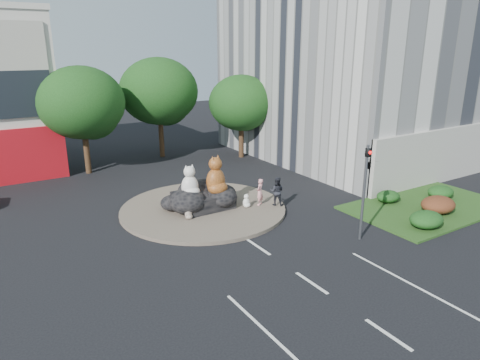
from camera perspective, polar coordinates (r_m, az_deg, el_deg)
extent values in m
plane|color=black|center=(18.82, 9.53, -13.40)|extent=(120.00, 120.00, 0.00)
cylinder|color=brown|center=(26.29, -4.92, -3.79)|extent=(10.00, 10.00, 0.20)
cube|color=#264316|center=(29.00, 23.69, -3.28)|extent=(10.00, 6.00, 0.12)
cylinder|color=#382314|center=(35.49, -19.78, 3.80)|extent=(0.44, 0.44, 3.74)
ellipsoid|color=#153912|center=(34.88, -20.39, 9.64)|extent=(6.46, 6.46, 5.49)
sphere|color=#153912|center=(35.64, -19.16, 8.52)|extent=(4.25, 4.25, 4.25)
sphere|color=#153912|center=(34.53, -21.33, 8.47)|extent=(3.74, 3.74, 3.74)
cylinder|color=#382314|center=(39.30, -10.46, 5.93)|extent=(0.44, 0.44, 3.96)
ellipsoid|color=#153912|center=(38.74, -10.77, 11.55)|extent=(6.84, 6.84, 5.81)
sphere|color=#153912|center=(39.59, -9.88, 10.40)|extent=(4.50, 4.50, 4.50)
sphere|color=#153912|center=(38.28, -11.54, 10.49)|extent=(3.96, 3.96, 3.96)
cylinder|color=#382314|center=(38.49, 0.17, 5.48)|extent=(0.44, 0.44, 3.30)
ellipsoid|color=#153912|center=(37.96, 0.17, 10.25)|extent=(5.70, 5.70, 4.84)
sphere|color=#153912|center=(38.90, 0.79, 9.31)|extent=(3.75, 3.75, 3.75)
sphere|color=#153912|center=(37.41, -0.50, 9.34)|extent=(3.30, 3.30, 3.30)
ellipsoid|color=#153912|center=(25.44, 23.59, -4.85)|extent=(2.00, 1.60, 0.90)
ellipsoid|color=#4D2314|center=(27.92, 24.90, -3.00)|extent=(2.20, 1.76, 0.99)
ellipsoid|color=#153912|center=(30.72, 25.19, -1.45)|extent=(1.80, 1.44, 0.81)
ellipsoid|color=#153912|center=(28.70, 19.16, -2.08)|extent=(1.60, 1.28, 0.72)
cylinder|color=#595B60|center=(22.35, 16.17, -1.75)|extent=(0.14, 0.14, 5.00)
imported|color=black|center=(21.87, 16.54, 2.46)|extent=(0.21, 0.26, 1.30)
imported|color=black|center=(22.07, 16.84, 2.03)|extent=(0.26, 1.24, 0.50)
sphere|color=red|center=(21.65, 16.99, 3.51)|extent=(0.18, 0.18, 0.18)
cylinder|color=#595B60|center=(31.68, 18.22, 6.38)|extent=(0.18, 0.18, 8.00)
cylinder|color=#595B60|center=(30.47, 17.69, 13.63)|extent=(2.00, 0.12, 0.12)
cube|color=silver|center=(29.73, 16.37, 13.48)|extent=(0.50, 0.22, 0.12)
imported|color=pink|center=(26.27, 2.65, -1.60)|extent=(0.73, 0.67, 1.66)
imported|color=#212229|center=(26.26, 4.92, -1.50)|extent=(1.10, 1.09, 1.79)
cylinder|color=black|center=(25.27, 23.11, -5.06)|extent=(0.54, 0.54, 0.80)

